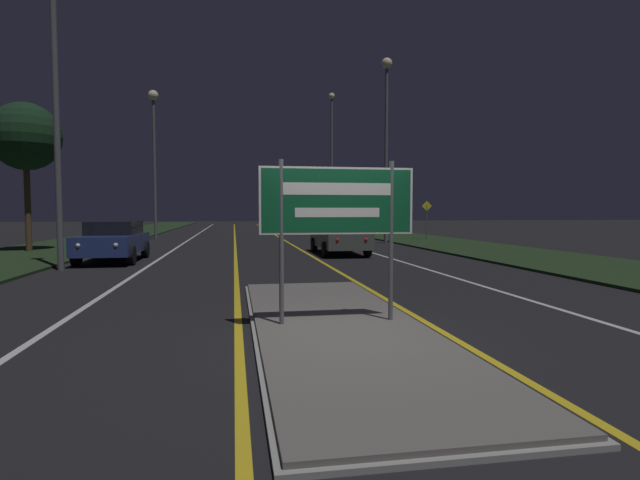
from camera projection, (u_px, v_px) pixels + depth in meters
ground_plane at (346, 339)px, 6.84m from camera, size 160.00×160.00×0.00m
median_island at (337, 326)px, 7.45m from camera, size 2.53×8.19×0.10m
verge_left at (72, 245)px, 24.89m from camera, size 5.00×100.00×0.08m
verge_right at (432, 241)px, 28.13m from camera, size 5.00×100.00×0.08m
centre_line_yellow_left at (235, 239)px, 31.18m from camera, size 0.12×70.00×0.01m
centre_line_yellow_right at (281, 238)px, 31.68m from camera, size 0.12×70.00×0.01m
lane_line_white_left at (190, 239)px, 30.72m from camera, size 0.12×70.00×0.01m
lane_line_white_right at (324, 238)px, 32.14m from camera, size 0.12×70.00×0.01m
edge_line_white_left at (139, 240)px, 30.20m from camera, size 0.10×70.00×0.01m
edge_line_white_right at (369, 238)px, 32.66m from camera, size 0.10×70.00×0.01m
highway_sign at (337, 207)px, 7.35m from camera, size 2.31×0.07×2.40m
streetlight_left_near at (56, 92)px, 14.41m from camera, size 0.46×0.46×8.51m
streetlight_left_far at (154, 135)px, 30.72m from camera, size 0.63×0.63×9.15m
streetlight_right_near at (386, 120)px, 26.86m from camera, size 0.58×0.58×9.95m
streetlight_right_far at (332, 147)px, 40.09m from camera, size 0.50×0.50×11.18m
car_receding_0 at (340, 236)px, 20.21m from camera, size 1.86×4.42×1.39m
car_receding_1 at (343, 225)px, 33.32m from camera, size 2.00×4.41×1.57m
car_receding_2 at (321, 223)px, 41.91m from camera, size 1.96×4.42×1.40m
car_receding_3 at (273, 220)px, 53.96m from camera, size 1.95×4.33×1.38m
car_approaching_0 at (114, 240)px, 17.26m from camera, size 1.89×4.23×1.40m
warning_sign at (427, 216)px, 29.18m from camera, size 0.60×0.06×2.26m
roadside_palm_left at (25, 137)px, 20.57m from camera, size 2.79×2.79×6.14m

